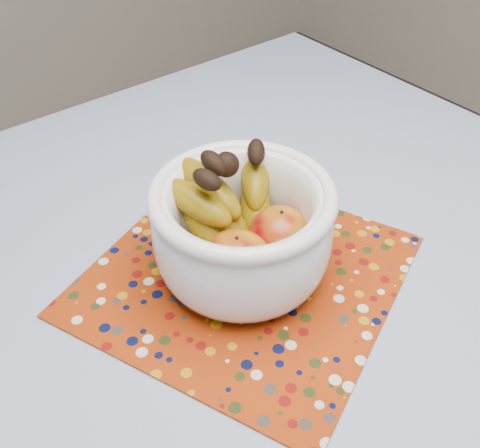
# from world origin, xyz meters

# --- Properties ---
(table) EXTENTS (1.20, 1.20, 0.75)m
(table) POSITION_xyz_m (0.00, 0.00, 0.67)
(table) COLOR brown
(table) RESTS_ON ground
(tablecloth) EXTENTS (1.32, 1.32, 0.01)m
(tablecloth) POSITION_xyz_m (0.00, 0.00, 0.76)
(tablecloth) COLOR #6273A4
(tablecloth) RESTS_ON table
(placemat) EXTENTS (0.52, 0.52, 0.00)m
(placemat) POSITION_xyz_m (0.01, 0.06, 0.76)
(placemat) COLOR #8F2A07
(placemat) RESTS_ON tablecloth
(fruit_bowl) EXTENTS (0.27, 0.25, 0.19)m
(fruit_bowl) POSITION_xyz_m (0.01, 0.08, 0.85)
(fruit_bowl) COLOR white
(fruit_bowl) RESTS_ON placemat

